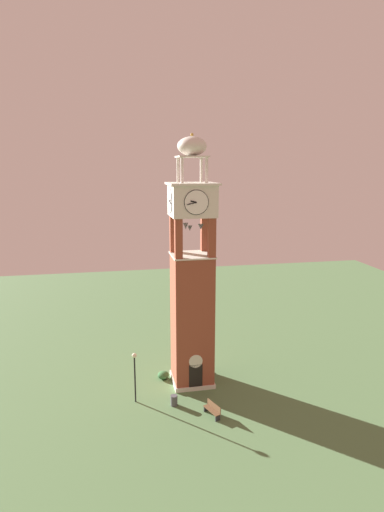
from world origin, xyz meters
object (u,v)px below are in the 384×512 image
(lamp_post, at_px, (135,369))
(trash_bin, at_px, (174,400))
(park_bench, at_px, (213,409))
(clock_tower, at_px, (192,288))

(lamp_post, xyz_separation_m, trash_bin, (2.83, -1.05, -2.37))
(park_bench, relative_size, lamp_post, 0.41)
(park_bench, bearing_deg, clock_tower, 95.50)
(clock_tower, relative_size, trash_bin, 25.25)
(clock_tower, relative_size, lamp_post, 5.03)
(clock_tower, bearing_deg, lamp_post, -154.70)
(lamp_post, relative_size, trash_bin, 5.02)
(lamp_post, distance_m, trash_bin, 3.84)
(park_bench, height_order, lamp_post, lamp_post)
(clock_tower, distance_m, park_bench, 9.34)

